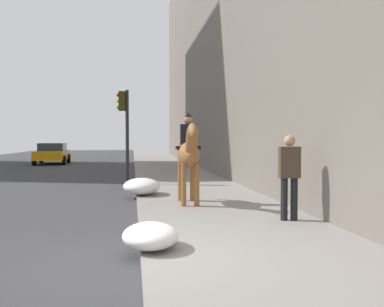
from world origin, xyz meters
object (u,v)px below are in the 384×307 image
object	(u,v)px
mounted_horse_near	(188,153)
car_near_lane	(52,153)
traffic_light_near_curb	(125,122)
pedestrian_greeting	(289,171)

from	to	relation	value
mounted_horse_near	car_near_lane	distance (m)	21.07
traffic_light_near_curb	car_near_lane	bearing A→B (deg)	19.40
pedestrian_greeting	traffic_light_near_curb	xyz separation A→B (m)	(7.48, 3.37, 1.27)
car_near_lane	traffic_light_near_curb	distance (m)	15.82
pedestrian_greeting	traffic_light_near_curb	size ratio (longest dim) A/B	0.49
mounted_horse_near	car_near_lane	size ratio (longest dim) A/B	0.54
pedestrian_greeting	mounted_horse_near	bearing A→B (deg)	42.60
mounted_horse_near	pedestrian_greeting	xyz separation A→B (m)	(-2.42, -1.71, -0.29)
mounted_horse_near	traffic_light_near_curb	world-z (taller)	traffic_light_near_curb
mounted_horse_near	pedestrian_greeting	size ratio (longest dim) A/B	1.34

